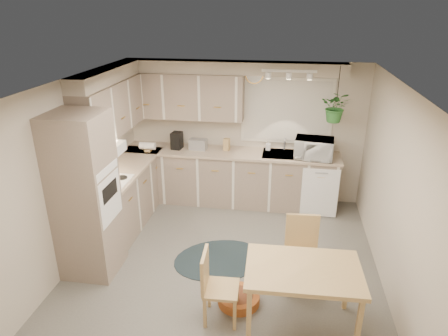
{
  "coord_description": "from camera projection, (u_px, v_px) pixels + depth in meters",
  "views": [
    {
      "loc": [
        0.69,
        -4.43,
        3.24
      ],
      "look_at": [
        -0.1,
        0.55,
        1.15
      ],
      "focal_mm": 32.0,
      "sensor_mm": 36.0,
      "label": 1
    }
  ],
  "objects": [
    {
      "name": "wall_right",
      "position": [
        395.0,
        193.0,
        4.63
      ],
      "size": [
        0.04,
        4.2,
        2.4
      ],
      "primitive_type": "cube",
      "color": "#B8AC98",
      "rests_on": "floor"
    },
    {
      "name": "track_light_bar",
      "position": [
        289.0,
        71.0,
        5.81
      ],
      "size": [
        0.8,
        0.04,
        0.04
      ],
      "primitive_type": "cube",
      "color": "white",
      "rests_on": "ceiling"
    },
    {
      "name": "upper_cab_left",
      "position": [
        113.0,
        107.0,
        5.86
      ],
      "size": [
        0.35,
        2.0,
        0.75
      ],
      "primitive_type": "cube",
      "color": "gray",
      "rests_on": "wall_left"
    },
    {
      "name": "soffit_back",
      "position": [
        232.0,
        67.0,
        6.31
      ],
      "size": [
        3.6,
        0.3,
        0.2
      ],
      "primitive_type": "cube",
      "color": "#B8AC98",
      "rests_on": "wall_back"
    },
    {
      "name": "toaster",
      "position": [
        198.0,
        144.0,
        6.76
      ],
      "size": [
        0.3,
        0.19,
        0.18
      ],
      "primitive_type": "cube",
      "rotation": [
        0.0,
        0.0,
        -0.09
      ],
      "color": "#9FA1A7",
      "rests_on": "counter_back"
    },
    {
      "name": "chair_back",
      "position": [
        302.0,
        255.0,
        4.76
      ],
      "size": [
        0.45,
        0.45,
        0.9
      ],
      "primitive_type": "cube",
      "rotation": [
        0.0,
        0.0,
        3.2
      ],
      "color": "tan",
      "rests_on": "floor"
    },
    {
      "name": "coffee_maker",
      "position": [
        177.0,
        141.0,
        6.77
      ],
      "size": [
        0.19,
        0.22,
        0.29
      ],
      "primitive_type": "cube",
      "rotation": [
        0.0,
        0.0,
        -0.12
      ],
      "color": "black",
      "rests_on": "counter_back"
    },
    {
      "name": "counter_back",
      "position": [
        230.0,
        153.0,
        6.69
      ],
      "size": [
        3.64,
        0.64,
        0.04
      ],
      "primitive_type": "cube",
      "color": "tan",
      "rests_on": "base_cab_back"
    },
    {
      "name": "wall_left",
      "position": [
        74.0,
        172.0,
        5.21
      ],
      "size": [
        0.04,
        4.2,
        2.4
      ],
      "primitive_type": "cube",
      "color": "#B8AC98",
      "rests_on": "floor"
    },
    {
      "name": "cooktop",
      "position": [
        109.0,
        182.0,
        5.54
      ],
      "size": [
        0.52,
        0.58,
        0.02
      ],
      "primitive_type": "cube",
      "color": "white",
      "rests_on": "counter_left"
    },
    {
      "name": "microwave",
      "position": [
        314.0,
        146.0,
        6.33
      ],
      "size": [
        0.63,
        0.39,
        0.4
      ],
      "primitive_type": "imported",
      "rotation": [
        0.0,
        0.0,
        -0.1
      ],
      "color": "white",
      "rests_on": "counter_back"
    },
    {
      "name": "oven_stack",
      "position": [
        85.0,
        197.0,
        4.88
      ],
      "size": [
        0.65,
        0.65,
        2.1
      ],
      "primitive_type": "cube",
      "color": "gray",
      "rests_on": "floor"
    },
    {
      "name": "ceiling",
      "position": [
        225.0,
        84.0,
        4.47
      ],
      "size": [
        4.2,
        4.2,
        0.0
      ],
      "primitive_type": "plane",
      "color": "silver",
      "rests_on": "wall_back"
    },
    {
      "name": "chair_left",
      "position": [
        221.0,
        287.0,
        4.29
      ],
      "size": [
        0.41,
        0.41,
        0.83
      ],
      "primitive_type": "cube",
      "rotation": [
        0.0,
        0.0,
        -1.52
      ],
      "color": "tan",
      "rests_on": "floor"
    },
    {
      "name": "wall_front",
      "position": [
        182.0,
        295.0,
        3.01
      ],
      "size": [
        4.0,
        0.04,
        2.4
      ],
      "primitive_type": "cube",
      "color": "#B8AC98",
      "rests_on": "floor"
    },
    {
      "name": "sink",
      "position": [
        284.0,
        157.0,
        6.58
      ],
      "size": [
        0.7,
        0.48,
        0.1
      ],
      "primitive_type": "cube",
      "color": "#9FA1A7",
      "rests_on": "counter_back"
    },
    {
      "name": "knife_block",
      "position": [
        227.0,
        144.0,
        6.71
      ],
      "size": [
        0.11,
        0.11,
        0.21
      ],
      "primitive_type": "cube",
      "rotation": [
        0.0,
        0.0,
        -0.21
      ],
      "color": "tan",
      "rests_on": "counter_back"
    },
    {
      "name": "floor",
      "position": [
        225.0,
        263.0,
        5.38
      ],
      "size": [
        4.2,
        4.2,
        0.0
      ],
      "primitive_type": "plane",
      "color": "#646258",
      "rests_on": "ground"
    },
    {
      "name": "soffit_left",
      "position": [
        108.0,
        75.0,
        5.68
      ],
      "size": [
        0.3,
        2.0,
        0.2
      ],
      "primitive_type": "cube",
      "color": "#B8AC98",
      "rests_on": "wall_left"
    },
    {
      "name": "wall_oven_face",
      "position": [
        110.0,
        198.0,
        4.83
      ],
      "size": [
        0.02,
        0.56,
        0.58
      ],
      "primitive_type": "cube",
      "color": "white",
      "rests_on": "oven_stack"
    },
    {
      "name": "upper_cab_back",
      "position": [
        183.0,
        96.0,
        6.59
      ],
      "size": [
        2.0,
        0.35,
        0.75
      ],
      "primitive_type": "cube",
      "color": "gray",
      "rests_on": "wall_back"
    },
    {
      "name": "dishwasher_front",
      "position": [
        320.0,
        193.0,
        6.39
      ],
      "size": [
        0.58,
        0.02,
        0.83
      ],
      "primitive_type": "cube",
      "color": "white",
      "rests_on": "base_cab_back"
    },
    {
      "name": "range_hood",
      "position": [
        104.0,
        151.0,
        5.37
      ],
      "size": [
        0.4,
        0.6,
        0.14
      ],
      "primitive_type": "cube",
      "color": "white",
      "rests_on": "upper_cab_left"
    },
    {
      "name": "soap_bottle",
      "position": [
        268.0,
        148.0,
        6.72
      ],
      "size": [
        0.08,
        0.18,
        0.08
      ],
      "primitive_type": "imported",
      "rotation": [
        0.0,
        0.0,
        0.01
      ],
      "color": "white",
      "rests_on": "counter_back"
    },
    {
      "name": "wall_clock",
      "position": [
        254.0,
        75.0,
        6.42
      ],
      "size": [
        0.3,
        0.03,
        0.3
      ],
      "primitive_type": "cylinder",
      "rotation": [
        1.57,
        0.0,
        0.0
      ],
      "color": "#EDB153",
      "rests_on": "wall_back"
    },
    {
      "name": "dining_table",
      "position": [
        301.0,
        298.0,
        4.2
      ],
      "size": [
        1.2,
        0.82,
        0.74
      ],
      "primitive_type": "cube",
      "rotation": [
        0.0,
        0.0,
        0.03
      ],
      "color": "tan",
      "rests_on": "floor"
    },
    {
      "name": "window_frame",
      "position": [
        287.0,
        111.0,
        6.57
      ],
      "size": [
        1.5,
        0.02,
        1.1
      ],
      "primitive_type": "cube",
      "color": "beige",
      "rests_on": "wall_back"
    },
    {
      "name": "wall_back",
      "position": [
        244.0,
        132.0,
        6.84
      ],
      "size": [
        4.0,
        0.04,
        2.4
      ],
      "primitive_type": "cube",
      "color": "#B8AC98",
      "rests_on": "floor"
    },
    {
      "name": "window_blinds",
      "position": [
        287.0,
        111.0,
        6.56
      ],
      "size": [
        1.4,
        0.02,
        1.0
      ],
      "primitive_type": "cube",
      "color": "beige",
      "rests_on": "wall_back"
    },
    {
      "name": "base_cab_left",
      "position": [
        127.0,
        195.0,
        6.25
      ],
      "size": [
        0.6,
        1.85,
        0.9
      ],
      "primitive_type": "cube",
      "color": "gray",
      "rests_on": "floor"
    },
    {
      "name": "counter_left",
      "position": [
        125.0,
        168.0,
        6.07
      ],
      "size": [
        0.64,
        1.89,
        0.04
      ],
      "primitive_type": "cube",
      "color": "tan",
      "rests_on": "base_cab_left"
    },
    {
      "name": "pet_bed",
      "position": [
        239.0,
        299.0,
        4.64
      ],
      "size": [
        0.57,
        0.57,
        0.11
      ],
      "primitive_type": "cylinder",
      "rotation": [
        0.0,
        0.0,
        -0.2
      ],
      "color": "#9F5B1F",
      "rests_on": "floor"
    },
    {
      "name": "base_cab_back",
      "position": [
        230.0,
        178.0,
        6.88
      ],
      "size": [
        3.6,
        0.6,
        0.9
      ],
      "primitive_type": "cube",
      "color": "gray",
      "rests_on": "floor"
    },
    {
      "name": "braided_rug",
      "position": [
        220.0,
        259.0,
        5.44
      ],
      "size": [
        1.52,
        1.35,
        0.01
      ],
      "primitive_type": "ellipsoid",
      "rotation": [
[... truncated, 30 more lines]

